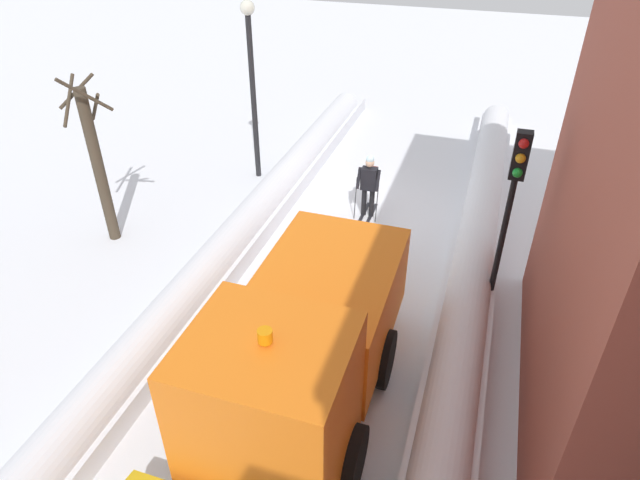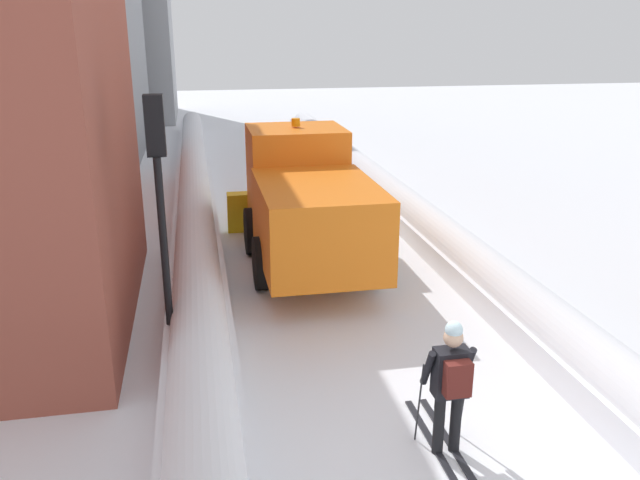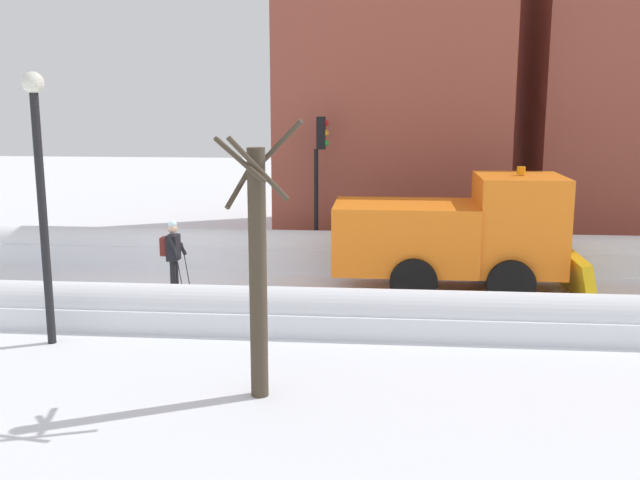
% 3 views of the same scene
% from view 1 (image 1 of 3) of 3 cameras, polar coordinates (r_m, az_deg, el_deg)
% --- Properties ---
extents(plow_truck, '(3.20, 5.98, 3.12)m').
position_cam_1_polar(plow_truck, '(9.07, -1.73, -11.32)').
color(plow_truck, orange).
rests_on(plow_truck, ground).
extents(skier, '(0.62, 1.80, 1.81)m').
position_cam_1_polar(skier, '(14.93, 5.10, 5.92)').
color(skier, black).
rests_on(skier, ground).
extents(traffic_light_pole, '(0.28, 0.42, 4.19)m').
position_cam_1_polar(traffic_light_pole, '(10.88, 19.32, 4.56)').
color(traffic_light_pole, black).
rests_on(traffic_light_pole, ground).
extents(street_lamp, '(0.40, 0.40, 5.18)m').
position_cam_1_polar(street_lamp, '(16.42, -7.11, 16.98)').
color(street_lamp, black).
rests_on(street_lamp, ground).
extents(bare_tree_near, '(1.14, 1.34, 4.41)m').
position_cam_1_polar(bare_tree_near, '(14.39, -22.12, 7.45)').
color(bare_tree_near, '#43382A').
rests_on(bare_tree_near, ground).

